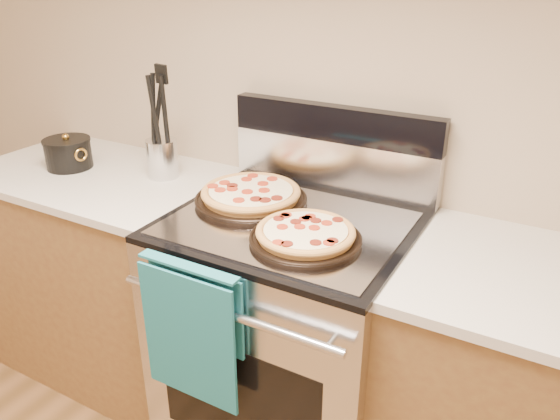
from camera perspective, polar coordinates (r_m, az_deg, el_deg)
The scene contains 15 objects.
wall_back at distance 1.89m, azimuth 6.51°, elevation 14.85°, with size 4.00×4.00×0.00m, color tan.
range_body at distance 1.97m, azimuth 1.09°, elevation -13.49°, with size 0.76×0.68×0.90m, color #B7B7BC.
oven_window at distance 1.76m, azimuth -4.41°, elevation -19.36°, with size 0.56×0.01×0.40m, color black.
cooktop at distance 1.73m, azimuth 1.21°, elevation -1.39°, with size 0.76×0.68×0.02m, color black.
backsplash_lower at distance 1.94m, azimuth 5.57°, elevation 4.77°, with size 0.76×0.06×0.18m, color silver.
backsplash_upper at distance 1.90m, azimuth 5.76°, elevation 9.03°, with size 0.76×0.06×0.12m, color black.
oven_handle at distance 1.51m, azimuth -5.70°, elevation -10.65°, with size 0.03×0.03×0.70m, color silver.
dish_towel at distance 1.63m, azimuth -9.11°, elevation -12.24°, with size 0.32×0.05×0.42m, color #19567F, non-canonical shape.
foil_sheet at distance 1.70m, azimuth 0.74°, elevation -1.39°, with size 0.70×0.55×0.01m, color gray.
cabinet_left at distance 2.46m, azimuth -17.05°, elevation -6.50°, with size 1.00×0.62×0.88m, color brown.
countertop_left at distance 2.27m, azimuth -18.46°, elevation 3.42°, with size 1.02×0.64×0.03m, color beige.
pepperoni_pizza_back at distance 1.83m, azimuth -3.06°, elevation 1.54°, with size 0.37×0.37×0.05m, color #A56E32, non-canonical shape.
pepperoni_pizza_front at distance 1.57m, azimuth 2.69°, elevation -2.60°, with size 0.32×0.32×0.04m, color #A56E32, non-canonical shape.
utensil_crock at distance 2.13m, azimuth -12.18°, elevation 5.30°, with size 0.12×0.12×0.15m, color silver.
saucepan at distance 2.34m, azimuth -21.23°, elevation 5.43°, with size 0.18×0.18×0.11m, color black.
Camera 1 is at (0.73, 0.28, 1.67)m, focal length 35.00 mm.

